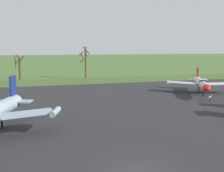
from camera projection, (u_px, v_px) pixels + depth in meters
The scene contains 6 objects.
asphalt_apron at pixel (90, 114), 32.16m from camera, with size 92.82×52.71×0.05m, color #28282B.
grass_verge_strip at pixel (64, 82), 62.93m from camera, with size 152.82×12.00×0.06m, color #445D29.
jet_fighter_rear_center at pixel (202, 83), 45.89m from camera, with size 11.72×13.24×4.35m.
info_placard_rear_center at pixel (210, 98), 39.30m from camera, with size 0.60×0.36×0.96m.
bare_tree_center at pixel (19, 66), 67.09m from camera, with size 2.45×2.42×6.50m.
bare_tree_right_of_center at pixel (85, 61), 68.95m from camera, with size 2.64×3.14×8.70m.
Camera 1 is at (-6.03, -15.03, 8.16)m, focal length 41.62 mm.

